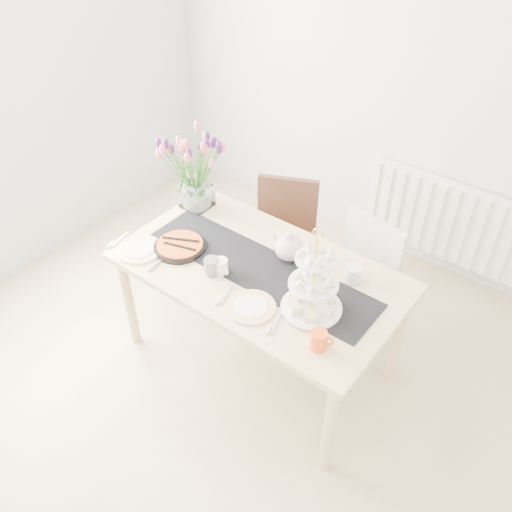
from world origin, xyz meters
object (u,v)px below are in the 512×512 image
Objects in this scene: plate_right at (251,307)px; mug_grey at (212,266)px; radiator at (446,221)px; chair_brown at (284,231)px; teapot at (289,248)px; dining_table at (259,279)px; cake_stand at (313,291)px; mug_white at (221,266)px; cream_jug at (353,274)px; chair_white at (359,274)px; tulip_vase at (193,159)px; plate_left at (140,250)px; tart_tin at (180,246)px; mug_orange at (318,340)px.

mug_grey is at bearing 166.48° from plate_right.
radiator is 1.43× the size of chair_brown.
radiator is at bearing 88.11° from teapot.
radiator is at bearing 70.75° from dining_table.
mug_grey reaches higher than chair_brown.
mug_white is at bearing -173.26° from cake_stand.
chair_brown is 0.71m from teapot.
teapot is 0.38m from cream_jug.
mug_grey reaches higher than dining_table.
tulip_vase reaches higher than chair_white.
plate_left is at bearing -122.99° from radiator.
plate_left is (-0.65, -0.30, 0.08)m from dining_table.
teapot is (0.77, -0.08, -0.26)m from tulip_vase.
radiator is 4.52× the size of teapot.
tulip_vase is at bearing -133.87° from radiator.
chair_brown reaches higher than plate_right.
teapot reaches higher than plate_left.
mug_white is 0.34× the size of plate_left.
plate_left is at bearing -148.39° from mug_white.
cream_jug reaches higher than mug_white.
radiator is at bearing 20.88° from chair_brown.
tulip_vase is 0.74m from mug_white.
teapot is 0.88× the size of tart_tin.
chair_white is at bearing 60.02° from dining_table.
cake_stand is (1.09, -0.33, -0.21)m from tulip_vase.
chair_brown is 1.00× the size of chair_white.
tulip_vase is 2.35× the size of teapot.
plate_left is at bearing -85.24° from tulip_vase.
teapot is 0.45m from plate_right.
plate_left is (-0.98, -0.88, 0.27)m from chair_white.
chair_white is 3.15× the size of teapot.
mug_grey is 0.35m from plate_right.
cake_stand is at bearing 102.82° from mug_orange.
plate_left is (-0.72, -0.46, -0.08)m from teapot.
chair_brown is at bearing 104.64° from mug_orange.
dining_table is (-0.53, -1.51, 0.22)m from radiator.
tart_tin is 0.64m from plate_right.
plate_right is (0.30, -0.11, -0.04)m from mug_white.
mug_grey is at bearing -40.45° from tulip_vase.
mug_orange is (0.71, -0.13, 0.00)m from mug_white.
mug_orange is at bearing -1.51° from plate_right.
cream_jug is at bearing 21.84° from tart_tin.
chair_brown is at bearing -134.15° from radiator.
chair_white is (0.34, 0.59, -0.19)m from dining_table.
tulip_vase is (-1.03, -0.34, 0.61)m from chair_white.
teapot reaches higher than mug_grey.
tart_tin is at bearing -176.77° from cake_stand.
cake_stand is 0.56m from mug_white.
cake_stand is 0.60m from mug_grey.
mug_orange is (0.23, -0.87, 0.31)m from chair_white.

